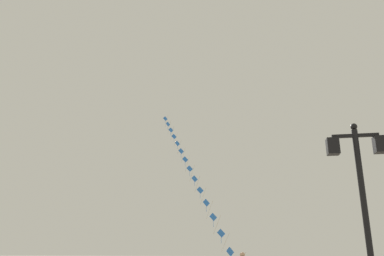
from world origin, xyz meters
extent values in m
cylinder|color=black|center=(2.33, 8.77, 2.32)|extent=(0.14, 0.14, 4.63)
sphere|color=black|center=(2.33, 8.77, 4.71)|extent=(0.16, 0.16, 0.16)
cube|color=black|center=(2.33, 8.77, 4.48)|extent=(1.08, 0.08, 0.08)
cube|color=black|center=(1.79, 8.77, 4.23)|extent=(0.28, 0.28, 0.40)
cube|color=beige|center=(1.79, 8.77, 4.23)|extent=(0.19, 0.19, 0.30)
cube|color=black|center=(2.87, 8.77, 4.23)|extent=(0.28, 0.28, 0.40)
cube|color=beige|center=(2.87, 8.77, 4.23)|extent=(0.19, 0.19, 0.30)
cylinder|color=silver|center=(-1.87, 20.60, 2.19)|extent=(0.57, 1.14, 0.98)
cylinder|color=silver|center=(-2.42, 21.73, 3.15)|extent=(0.57, 1.14, 0.98)
cylinder|color=silver|center=(-2.97, 22.85, 4.11)|extent=(0.57, 1.14, 0.98)
cylinder|color=silver|center=(-3.52, 23.97, 5.07)|extent=(0.57, 1.14, 0.98)
cylinder|color=silver|center=(-4.07, 25.10, 6.03)|extent=(0.57, 1.14, 0.98)
cylinder|color=silver|center=(-4.62, 26.22, 6.99)|extent=(0.57, 1.14, 0.98)
cylinder|color=silver|center=(-5.17, 27.34, 7.95)|extent=(0.57, 1.14, 0.98)
cylinder|color=silver|center=(-5.71, 28.47, 8.91)|extent=(0.57, 1.14, 0.98)
cylinder|color=silver|center=(-6.26, 29.59, 9.87)|extent=(0.57, 1.14, 0.98)
cylinder|color=silver|center=(-6.81, 30.72, 10.83)|extent=(0.57, 1.14, 0.98)
cylinder|color=silver|center=(-7.36, 31.84, 11.79)|extent=(0.57, 1.14, 0.98)
cylinder|color=silver|center=(-7.91, 32.96, 12.75)|extent=(0.57, 1.14, 0.98)
cylinder|color=silver|center=(-8.46, 34.09, 13.71)|extent=(0.57, 1.14, 0.98)
cube|color=blue|center=(-1.60, 20.04, 1.71)|extent=(0.39, 0.30, 0.48)
cube|color=blue|center=(-2.15, 21.17, 2.67)|extent=(0.45, 0.19, 0.48)
cylinder|color=blue|center=(-2.15, 21.17, 2.30)|extent=(0.03, 0.05, 0.35)
cube|color=blue|center=(-2.70, 22.29, 3.63)|extent=(0.43, 0.23, 0.48)
cylinder|color=blue|center=(-2.70, 22.29, 3.25)|extent=(0.04, 0.05, 0.38)
cube|color=blue|center=(-3.25, 23.41, 4.59)|extent=(0.41, 0.27, 0.48)
cylinder|color=blue|center=(-3.25, 23.41, 4.22)|extent=(0.03, 0.04, 0.36)
cube|color=blue|center=(-3.79, 24.54, 5.55)|extent=(0.46, 0.17, 0.48)
cylinder|color=blue|center=(-3.79, 24.54, 5.19)|extent=(0.03, 0.05, 0.33)
cube|color=blue|center=(-4.34, 25.66, 6.51)|extent=(0.41, 0.27, 0.48)
cylinder|color=blue|center=(-4.34, 25.66, 6.16)|extent=(0.03, 0.04, 0.32)
cube|color=blue|center=(-4.89, 26.78, 7.47)|extent=(0.46, 0.16, 0.48)
cylinder|color=blue|center=(-4.89, 26.78, 7.09)|extent=(0.02, 0.02, 0.37)
cube|color=blue|center=(-5.44, 27.91, 8.43)|extent=(0.44, 0.22, 0.48)
cylinder|color=blue|center=(-5.44, 27.91, 8.06)|extent=(0.04, 0.06, 0.36)
cube|color=blue|center=(-5.99, 29.03, 9.39)|extent=(0.43, 0.23, 0.48)
cylinder|color=blue|center=(-5.99, 29.03, 9.01)|extent=(0.03, 0.03, 0.37)
cube|color=blue|center=(-6.54, 30.15, 10.35)|extent=(0.38, 0.31, 0.48)
cylinder|color=blue|center=(-6.54, 30.15, 10.02)|extent=(0.03, 0.04, 0.28)
cube|color=blue|center=(-7.08, 31.28, 11.31)|extent=(0.45, 0.19, 0.48)
cylinder|color=blue|center=(-7.08, 31.28, 10.98)|extent=(0.03, 0.04, 0.28)
cube|color=blue|center=(-7.63, 32.40, 12.27)|extent=(0.47, 0.12, 0.48)
cylinder|color=blue|center=(-7.63, 32.40, 11.91)|extent=(0.03, 0.05, 0.33)
cube|color=blue|center=(-8.18, 33.52, 13.23)|extent=(0.38, 0.31, 0.48)
cylinder|color=blue|center=(-8.18, 33.52, 12.86)|extent=(0.02, 0.02, 0.35)
cube|color=blue|center=(-8.73, 34.65, 14.19)|extent=(0.45, 0.20, 0.48)
cylinder|color=blue|center=(-8.73, 34.65, 13.85)|extent=(0.04, 0.06, 0.29)
sphere|color=tan|center=(-0.87, 17.35, 1.60)|extent=(0.22, 0.22, 0.22)
camera|label=1|loc=(-0.08, -0.76, 1.87)|focal=36.16mm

